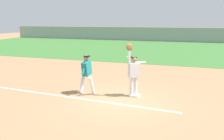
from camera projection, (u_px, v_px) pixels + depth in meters
ground_plane at (120, 100)px, 9.19m from camera, size 82.29×82.29×0.00m
outfield_grass at (163, 49)px, 25.64m from camera, size 55.30×19.39×0.01m
chalk_foul_line at (42, 93)px, 10.09m from camera, size 11.98×0.84×0.01m
first_base at (135, 95)px, 9.70m from camera, size 0.39×0.39×0.08m
fielder at (133, 71)px, 9.47m from camera, size 0.78×0.63×2.28m
runner at (87, 72)px, 9.84m from camera, size 0.73×0.85×1.72m
baseball at (128, 57)px, 9.51m from camera, size 0.07×0.07×0.07m
outfield_fence at (170, 35)px, 34.41m from camera, size 55.38×0.08×2.14m
parked_car_black at (101, 34)px, 41.68m from camera, size 4.41×2.15×1.25m
parked_car_red at (132, 35)px, 40.16m from camera, size 4.52×2.36×1.25m
parked_car_green at (165, 36)px, 37.93m from camera, size 4.49×2.29×1.25m
parked_car_white at (206, 36)px, 36.37m from camera, size 4.46×2.24×1.25m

